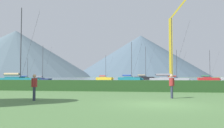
{
  "coord_description": "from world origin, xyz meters",
  "views": [
    {
      "loc": [
        -0.53,
        -13.38,
        1.52
      ],
      "look_at": [
        -11.06,
        54.6,
        4.96
      ],
      "focal_mm": 38.98,
      "sensor_mm": 36.0,
      "label": 1
    }
  ],
  "objects_px": {
    "sailboat_slip_5": "(105,78)",
    "sailboat_slip_8": "(130,79)",
    "sailboat_slip_2": "(26,79)",
    "sailboat_slip_11": "(175,79)",
    "sailboat_slip_0": "(18,80)",
    "person_standing_walker": "(172,84)",
    "sailboat_slip_3": "(41,80)",
    "sailboat_slip_12": "(144,78)",
    "person_seated_viewer": "(34,85)",
    "sailboat_slip_7": "(209,79)",
    "sailboat_slip_9": "(169,80)",
    "dock_crane": "(171,54)"
  },
  "relations": [
    {
      "from": "person_seated_viewer",
      "to": "person_standing_walker",
      "type": "bearing_deg",
      "value": 2.18
    },
    {
      "from": "sailboat_slip_7",
      "to": "dock_crane",
      "type": "relative_size",
      "value": 0.49
    },
    {
      "from": "sailboat_slip_9",
      "to": "sailboat_slip_12",
      "type": "bearing_deg",
      "value": 99.22
    },
    {
      "from": "sailboat_slip_8",
      "to": "sailboat_slip_0",
      "type": "bearing_deg",
      "value": -104.03
    },
    {
      "from": "sailboat_slip_7",
      "to": "person_standing_walker",
      "type": "bearing_deg",
      "value": -105.32
    },
    {
      "from": "sailboat_slip_3",
      "to": "dock_crane",
      "type": "relative_size",
      "value": 0.48
    },
    {
      "from": "sailboat_slip_11",
      "to": "dock_crane",
      "type": "relative_size",
      "value": 0.44
    },
    {
      "from": "sailboat_slip_3",
      "to": "dock_crane",
      "type": "bearing_deg",
      "value": 1.56
    },
    {
      "from": "sailboat_slip_9",
      "to": "dock_crane",
      "type": "relative_size",
      "value": 0.63
    },
    {
      "from": "sailboat_slip_7",
      "to": "person_standing_walker",
      "type": "height_order",
      "value": "sailboat_slip_7"
    },
    {
      "from": "sailboat_slip_9",
      "to": "sailboat_slip_11",
      "type": "height_order",
      "value": "sailboat_slip_9"
    },
    {
      "from": "sailboat_slip_0",
      "to": "sailboat_slip_8",
      "type": "xyz_separation_m",
      "value": [
        16.69,
        38.68,
        -0.04
      ]
    },
    {
      "from": "sailboat_slip_0",
      "to": "sailboat_slip_5",
      "type": "bearing_deg",
      "value": 89.1
    },
    {
      "from": "sailboat_slip_3",
      "to": "sailboat_slip_12",
      "type": "distance_m",
      "value": 48.57
    },
    {
      "from": "sailboat_slip_11",
      "to": "person_standing_walker",
      "type": "xyz_separation_m",
      "value": [
        -5.82,
        -54.99,
        0.38
      ]
    },
    {
      "from": "sailboat_slip_7",
      "to": "dock_crane",
      "type": "distance_m",
      "value": 28.81
    },
    {
      "from": "person_seated_viewer",
      "to": "sailboat_slip_3",
      "type": "bearing_deg",
      "value": 98.0
    },
    {
      "from": "sailboat_slip_7",
      "to": "sailboat_slip_0",
      "type": "bearing_deg",
      "value": -134.26
    },
    {
      "from": "sailboat_slip_2",
      "to": "dock_crane",
      "type": "xyz_separation_m",
      "value": [
        50.32,
        -25.1,
        6.24
      ]
    },
    {
      "from": "sailboat_slip_3",
      "to": "dock_crane",
      "type": "height_order",
      "value": "dock_crane"
    },
    {
      "from": "sailboat_slip_5",
      "to": "sailboat_slip_7",
      "type": "height_order",
      "value": "sailboat_slip_7"
    },
    {
      "from": "sailboat_slip_7",
      "to": "sailboat_slip_3",
      "type": "bearing_deg",
      "value": -157.0
    },
    {
      "from": "sailboat_slip_9",
      "to": "person_seated_viewer",
      "type": "bearing_deg",
      "value": -104.87
    },
    {
      "from": "sailboat_slip_12",
      "to": "person_standing_walker",
      "type": "bearing_deg",
      "value": -86.11
    },
    {
      "from": "sailboat_slip_2",
      "to": "sailboat_slip_12",
      "type": "xyz_separation_m",
      "value": [
        42.97,
        18.78,
        0.21
      ]
    },
    {
      "from": "sailboat_slip_3",
      "to": "person_seated_viewer",
      "type": "bearing_deg",
      "value": -58.01
    },
    {
      "from": "sailboat_slip_5",
      "to": "sailboat_slip_8",
      "type": "xyz_separation_m",
      "value": [
        11.69,
        -18.05,
        0.08
      ]
    },
    {
      "from": "sailboat_slip_3",
      "to": "sailboat_slip_9",
      "type": "distance_m",
      "value": 35.94
    },
    {
      "from": "dock_crane",
      "to": "sailboat_slip_8",
      "type": "bearing_deg",
      "value": 120.51
    },
    {
      "from": "sailboat_slip_7",
      "to": "sailboat_slip_12",
      "type": "distance_m",
      "value": 28.8
    },
    {
      "from": "sailboat_slip_2",
      "to": "person_seated_viewer",
      "type": "distance_m",
      "value": 79.48
    },
    {
      "from": "sailboat_slip_7",
      "to": "sailboat_slip_8",
      "type": "height_order",
      "value": "sailboat_slip_8"
    },
    {
      "from": "sailboat_slip_5",
      "to": "sailboat_slip_12",
      "type": "distance_m",
      "value": 17.02
    },
    {
      "from": "person_seated_viewer",
      "to": "sailboat_slip_8",
      "type": "bearing_deg",
      "value": 72.6
    },
    {
      "from": "sailboat_slip_0",
      "to": "sailboat_slip_3",
      "type": "relative_size",
      "value": 1.39
    },
    {
      "from": "sailboat_slip_7",
      "to": "sailboat_slip_9",
      "type": "height_order",
      "value": "sailboat_slip_9"
    },
    {
      "from": "sailboat_slip_8",
      "to": "sailboat_slip_2",
      "type": "bearing_deg",
      "value": -179.11
    },
    {
      "from": "dock_crane",
      "to": "sailboat_slip_5",
      "type": "bearing_deg",
      "value": 121.69
    },
    {
      "from": "sailboat_slip_9",
      "to": "person_seated_viewer",
      "type": "relative_size",
      "value": 7.84
    },
    {
      "from": "sailboat_slip_0",
      "to": "person_standing_walker",
      "type": "relative_size",
      "value": 8.28
    },
    {
      "from": "sailboat_slip_2",
      "to": "sailboat_slip_11",
      "type": "distance_m",
      "value": 53.79
    },
    {
      "from": "sailboat_slip_5",
      "to": "person_seated_viewer",
      "type": "relative_size",
      "value": 6.05
    },
    {
      "from": "sailboat_slip_5",
      "to": "sailboat_slip_11",
      "type": "bearing_deg",
      "value": -36.19
    },
    {
      "from": "sailboat_slip_0",
      "to": "person_standing_walker",
      "type": "xyz_separation_m",
      "value": [
        24.42,
        -22.42,
        0.21
      ]
    },
    {
      "from": "sailboat_slip_0",
      "to": "sailboat_slip_12",
      "type": "bearing_deg",
      "value": 75.97
    },
    {
      "from": "sailboat_slip_12",
      "to": "sailboat_slip_9",
      "type": "bearing_deg",
      "value": -82.32
    },
    {
      "from": "sailboat_slip_11",
      "to": "person_seated_viewer",
      "type": "bearing_deg",
      "value": -104.07
    },
    {
      "from": "sailboat_slip_11",
      "to": "person_seated_viewer",
      "type": "height_order",
      "value": "sailboat_slip_11"
    },
    {
      "from": "sailboat_slip_7",
      "to": "sailboat_slip_8",
      "type": "bearing_deg",
      "value": -169.04
    },
    {
      "from": "person_seated_viewer",
      "to": "sailboat_slip_9",
      "type": "bearing_deg",
      "value": 55.57
    }
  ]
}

